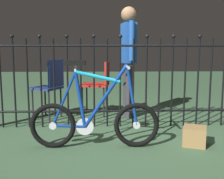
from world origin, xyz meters
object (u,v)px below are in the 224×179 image
bicycle (95,119)px  chair_navy (51,83)px  chair_red (100,82)px  person_visitor (128,53)px  display_crate (195,136)px

bicycle → chair_navy: bearing=118.6°
chair_red → person_visitor: size_ratio=0.51×
chair_red → person_visitor: bearing=-18.5°
chair_navy → chair_red: chair_navy is taller
bicycle → person_visitor: person_visitor is taller
bicycle → chair_red: 1.46m
bicycle → chair_red: (0.04, 1.44, 0.22)m
chair_navy → display_crate: chair_navy is taller
chair_navy → display_crate: (1.72, -1.19, -0.43)m
bicycle → chair_red: bicycle is taller
chair_navy → chair_red: bearing=17.4°
bicycle → chair_navy: size_ratio=1.52×
person_visitor → display_crate: size_ratio=7.00×
bicycle → person_visitor: size_ratio=0.82×
chair_red → display_crate: bearing=-54.4°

